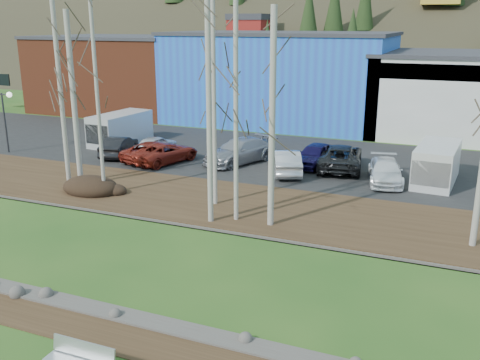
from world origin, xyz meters
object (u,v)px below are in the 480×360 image
at_px(car_6, 340,157).
at_px(car_3, 240,151).
at_px(van_white, 436,164).
at_px(car_4, 315,155).
at_px(car_5, 286,162).
at_px(car_7, 385,171).
at_px(street_lamp, 3,105).
at_px(car_2, 165,152).
at_px(car_0, 156,145).
at_px(car_8, 155,151).
at_px(car_1, 119,146).
at_px(van_grey, 119,129).

bearing_deg(car_6, car_3, -0.75).
bearing_deg(van_white, car_4, 176.14).
height_order(car_5, car_7, car_5).
relative_size(street_lamp, car_3, 0.79).
bearing_deg(car_7, car_5, 172.09).
bearing_deg(car_2, car_0, -28.86).
distance_m(street_lamp, van_white, 29.25).
bearing_deg(van_white, car_8, -169.65).
distance_m(car_1, car_8, 3.17).
relative_size(street_lamp, car_6, 0.77).
relative_size(street_lamp, car_1, 1.04).
distance_m(car_2, car_7, 14.28).
distance_m(street_lamp, car_2, 12.41).
height_order(car_5, van_white, van_white).
relative_size(car_3, van_grey, 1.00).
xyz_separation_m(car_3, car_6, (6.54, 1.02, -0.01)).
relative_size(car_3, car_5, 1.21).
height_order(street_lamp, car_4, street_lamp).
distance_m(car_5, van_white, 8.78).
height_order(car_2, van_grey, van_grey).
distance_m(car_3, car_6, 6.62).
xyz_separation_m(car_1, car_8, (3.15, -0.35, -0.02)).
xyz_separation_m(street_lamp, car_4, (21.44, 4.74, -2.69)).
relative_size(car_3, car_4, 1.27).
xyz_separation_m(car_6, car_8, (-11.93, -2.89, -0.11)).
bearing_deg(car_0, van_white, -175.75).
xyz_separation_m(car_3, car_8, (-5.39, -1.87, -0.12)).
bearing_deg(car_8, car_3, -144.43).
bearing_deg(van_grey, car_6, 2.55).
relative_size(car_2, van_grey, 0.88).
distance_m(car_3, car_8, 5.71).
relative_size(car_6, van_white, 1.08).
height_order(car_2, car_3, car_3).
distance_m(car_8, van_white, 17.84).
distance_m(car_0, car_3, 6.50).
xyz_separation_m(car_2, car_3, (4.62, 1.87, 0.12)).
height_order(car_0, car_8, car_8).
relative_size(car_2, car_7, 1.06).
bearing_deg(van_white, car_0, -175.77).
bearing_deg(car_5, car_0, -30.61).
xyz_separation_m(street_lamp, car_6, (23.12, 4.68, -2.64)).
relative_size(street_lamp, car_8, 0.90).
distance_m(car_3, van_grey, 10.87).
distance_m(car_0, car_4, 11.40).
bearing_deg(car_1, car_5, 166.58).
relative_size(street_lamp, car_2, 0.90).
height_order(car_6, van_grey, van_grey).
distance_m(street_lamp, car_1, 8.76).
height_order(street_lamp, car_0, street_lamp).
bearing_deg(car_3, street_lamp, -143.84).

